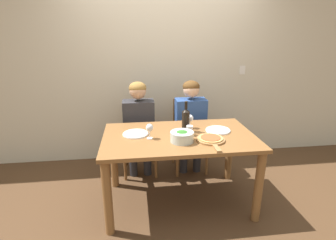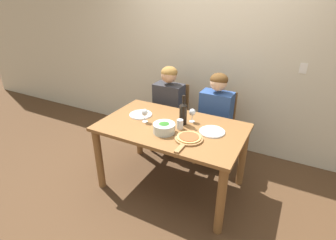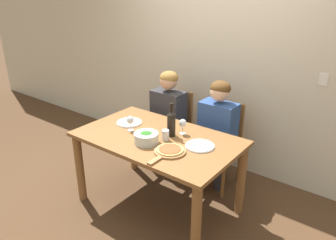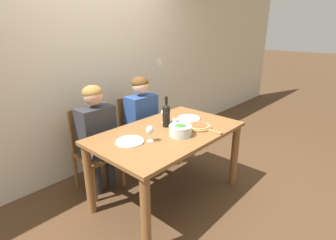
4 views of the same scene
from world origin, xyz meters
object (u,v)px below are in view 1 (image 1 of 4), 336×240
(pizza_on_board, at_px, (211,139))
(wine_glass_right, at_px, (190,119))
(person_woman, at_px, (139,121))
(dinner_plate_left, at_px, (136,134))
(chair_left, at_px, (139,135))
(wine_bottle, at_px, (186,120))
(dinner_plate_right, at_px, (218,130))
(wine_glass_left, at_px, (150,128))
(person_man, at_px, (191,119))
(chair_right, at_px, (188,133))
(broccoli_bowl, at_px, (182,136))
(water_tumbler, at_px, (190,131))

(pizza_on_board, distance_m, wine_glass_right, 0.41)
(person_woman, xyz_separation_m, dinner_plate_left, (-0.04, -0.59, 0.06))
(chair_left, distance_m, person_woman, 0.26)
(wine_bottle, xyz_separation_m, dinner_plate_right, (0.34, -0.03, -0.12))
(pizza_on_board, distance_m, wine_glass_left, 0.59)
(person_woman, height_order, wine_glass_left, person_woman)
(dinner_plate_left, bearing_deg, person_man, 40.29)
(wine_bottle, height_order, dinner_plate_left, wine_bottle)
(chair_left, height_order, dinner_plate_left, chair_left)
(dinner_plate_left, bearing_deg, wine_bottle, 2.83)
(person_man, bearing_deg, chair_right, 90.00)
(person_man, xyz_separation_m, wine_glass_right, (-0.11, -0.47, 0.16))
(person_man, distance_m, broccoli_bowl, 0.87)
(pizza_on_board, bearing_deg, person_woman, 128.11)
(person_woman, distance_m, wine_bottle, 0.76)
(person_man, height_order, broccoli_bowl, person_man)
(wine_bottle, bearing_deg, pizza_on_board, -56.11)
(dinner_plate_left, relative_size, dinner_plate_right, 1.00)
(pizza_on_board, distance_m, water_tumbler, 0.24)
(person_woman, bearing_deg, chair_right, 9.98)
(pizza_on_board, bearing_deg, wine_bottle, 123.89)
(dinner_plate_right, distance_m, wine_glass_right, 0.32)
(chair_right, distance_m, wine_glass_left, 1.07)
(wine_bottle, relative_size, dinner_plate_right, 1.25)
(dinner_plate_right, distance_m, pizza_on_board, 0.29)
(chair_left, xyz_separation_m, broccoli_bowl, (0.39, -0.94, 0.33))
(wine_glass_left, bearing_deg, chair_right, 55.94)
(person_man, relative_size, pizza_on_board, 2.91)
(person_woman, distance_m, dinner_plate_left, 0.59)
(person_woman, bearing_deg, dinner_plate_right, -36.30)
(chair_left, height_order, broccoli_bowl, chair_left)
(pizza_on_board, height_order, wine_glass_right, wine_glass_right)
(pizza_on_board, xyz_separation_m, wine_glass_right, (-0.12, 0.38, 0.09))
(broccoli_bowl, distance_m, wine_glass_left, 0.32)
(person_man, distance_m, pizza_on_board, 0.85)
(water_tumbler, bearing_deg, person_man, 76.77)
(chair_left, bearing_deg, chair_right, 0.00)
(broccoli_bowl, bearing_deg, pizza_on_board, -4.86)
(person_woman, height_order, person_man, same)
(water_tumbler, bearing_deg, chair_right, 78.63)
(chair_left, relative_size, dinner_plate_right, 3.59)
(dinner_plate_right, height_order, water_tumbler, water_tumbler)
(dinner_plate_left, relative_size, water_tumbler, 2.58)
(chair_left, height_order, wine_glass_left, chair_left)
(chair_right, distance_m, broccoli_bowl, 1.03)
(broccoli_bowl, relative_size, water_tumbler, 2.21)
(chair_right, height_order, person_man, person_man)
(dinner_plate_right, bearing_deg, broccoli_bowl, -151.75)
(wine_bottle, bearing_deg, person_woman, 130.07)
(chair_right, relative_size, wine_glass_right, 6.14)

